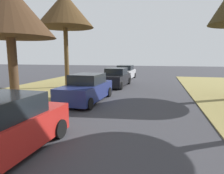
% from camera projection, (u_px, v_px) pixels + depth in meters
% --- Properties ---
extents(street_tree_left_mid_b, '(4.51, 4.51, 6.17)m').
position_uv_depth(street_tree_left_mid_b, '(9.00, 11.00, 9.83)').
color(street_tree_left_mid_b, '#4B3623').
rests_on(street_tree_left_mid_b, grass_verge_left).
extents(street_tree_left_far, '(4.52, 4.52, 7.49)m').
position_uv_depth(street_tree_left_far, '(65.00, 11.00, 15.52)').
color(street_tree_left_far, brown).
rests_on(street_tree_left_far, grass_verge_left).
extents(parked_sedan_navy, '(2.08, 4.46, 1.57)m').
position_uv_depth(parked_sedan_navy, '(87.00, 89.00, 11.33)').
color(parked_sedan_navy, navy).
rests_on(parked_sedan_navy, ground).
extents(parked_sedan_black, '(2.08, 4.46, 1.57)m').
position_uv_depth(parked_sedan_black, '(116.00, 78.00, 17.18)').
color(parked_sedan_black, black).
rests_on(parked_sedan_black, ground).
extents(parked_sedan_silver, '(2.08, 4.46, 1.57)m').
position_uv_depth(parked_sedan_silver, '(125.00, 73.00, 22.90)').
color(parked_sedan_silver, '#BCBCC1').
rests_on(parked_sedan_silver, ground).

